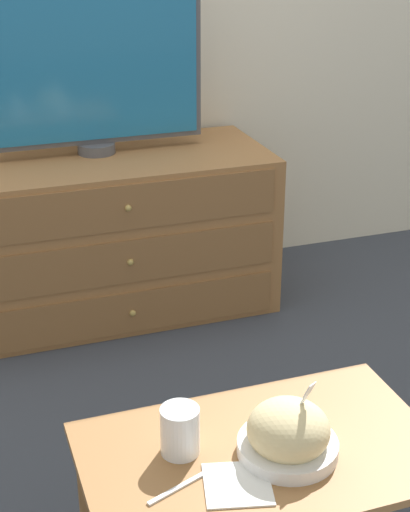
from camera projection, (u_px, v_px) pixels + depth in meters
The scene contains 8 objects.
ground_plane at pixel (89, 275), 3.45m from camera, with size 12.00×12.00×0.00m, color #383D47.
dresser at pixel (113, 234), 3.07m from camera, with size 1.21×0.57×0.63m.
tv at pixel (92, 69), 2.86m from camera, with size 0.83×0.14×0.61m.
coffee_table at pixel (261, 476), 1.72m from camera, with size 0.78×0.47×0.41m.
takeout_bowl at pixel (288, 434), 1.67m from camera, with size 0.22×0.22×0.18m.
drink_cup at pixel (180, 433), 1.67m from camera, with size 0.09×0.09×0.11m.
napkin at pixel (237, 484), 1.59m from camera, with size 0.17×0.17×0.00m.
knife at pixel (184, 484), 1.59m from camera, with size 0.17×0.07×0.01m.
Camera 1 is at (-0.53, -3.10, 1.49)m, focal length 55.00 mm.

